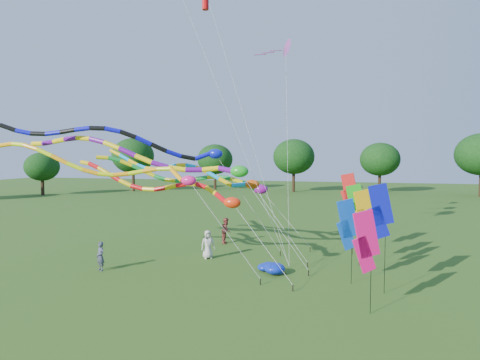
% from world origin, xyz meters
% --- Properties ---
extents(ground, '(160.00, 160.00, 0.00)m').
position_xyz_m(ground, '(0.00, 0.00, 0.00)').
color(ground, '#235115').
rests_on(ground, ground).
extents(tree_ring, '(119.28, 115.23, 9.67)m').
position_xyz_m(tree_ring, '(0.66, 3.27, 5.52)').
color(tree_ring, '#382314').
rests_on(tree_ring, ground).
extents(tube_kite_red, '(12.57, 2.71, 6.41)m').
position_xyz_m(tube_kite_red, '(-3.52, 2.71, 4.47)').
color(tube_kite_red, black).
rests_on(tube_kite_red, ground).
extents(tube_kite_orange, '(14.05, 1.73, 7.44)m').
position_xyz_m(tube_kite_orange, '(-6.17, 1.08, 5.61)').
color(tube_kite_orange, black).
rests_on(tube_kite_orange, ground).
extents(tube_kite_purple, '(16.53, 1.20, 7.94)m').
position_xyz_m(tube_kite_purple, '(-5.03, 3.49, 6.06)').
color(tube_kite_purple, black).
rests_on(tube_kite_purple, ground).
extents(tube_kite_blue, '(14.75, 5.63, 8.50)m').
position_xyz_m(tube_kite_blue, '(-6.26, 3.99, 6.90)').
color(tube_kite_blue, black).
rests_on(tube_kite_blue, ground).
extents(tube_kite_cyan, '(14.09, 3.80, 7.13)m').
position_xyz_m(tube_kite_cyan, '(-4.12, 6.79, 5.16)').
color(tube_kite_cyan, black).
rests_on(tube_kite_cyan, ground).
extents(tube_kite_green, '(13.94, 1.92, 6.76)m').
position_xyz_m(tube_kite_green, '(-3.90, 7.96, 4.67)').
color(tube_kite_green, black).
rests_on(tube_kite_green, ground).
extents(delta_kite_high_c, '(3.50, 8.07, 15.25)m').
position_xyz_m(delta_kite_high_c, '(1.26, 11.23, 13.65)').
color(delta_kite_high_c, black).
rests_on(delta_kite_high_c, ground).
extents(banner_pole_red, '(1.15, 0.32, 5.13)m').
position_xyz_m(banner_pole_red, '(5.63, 8.84, 3.86)').
color(banner_pole_red, black).
rests_on(banner_pole_red, ground).
extents(banner_pole_orange, '(1.11, 0.50, 4.44)m').
position_xyz_m(banner_pole_orange, '(6.25, 4.88, 3.17)').
color(banner_pole_orange, black).
rests_on(banner_pole_orange, ground).
extents(banner_pole_green, '(1.16, 0.19, 4.63)m').
position_xyz_m(banner_pole_green, '(5.91, 6.09, 3.36)').
color(banner_pole_green, black).
rests_on(banner_pole_green, ground).
extents(banner_pole_blue_a, '(1.10, 0.53, 4.15)m').
position_xyz_m(banner_pole_blue_a, '(5.41, 2.70, 2.89)').
color(banner_pole_blue_a, black).
rests_on(banner_pole_blue_a, ground).
extents(banner_pole_blue_b, '(1.16, 0.17, 4.98)m').
position_xyz_m(banner_pole_blue_b, '(6.79, 1.74, 3.71)').
color(banner_pole_blue_b, black).
rests_on(banner_pole_blue_b, ground).
extents(banner_pole_magenta_a, '(1.09, 0.55, 4.12)m').
position_xyz_m(banner_pole_magenta_a, '(6.03, -0.93, 2.87)').
color(banner_pole_magenta_a, black).
rests_on(banner_pole_magenta_a, ground).
extents(blue_nylon_heap, '(1.65, 1.51, 0.51)m').
position_xyz_m(blue_nylon_heap, '(1.60, 3.22, 0.23)').
color(blue_nylon_heap, '#0C24A8').
rests_on(blue_nylon_heap, ground).
extents(person_a, '(0.99, 0.91, 1.70)m').
position_xyz_m(person_a, '(-2.60, 5.67, 0.85)').
color(person_a, beige).
rests_on(person_a, ground).
extents(person_b, '(0.68, 0.60, 1.56)m').
position_xyz_m(person_b, '(-7.38, 1.84, 0.78)').
color(person_b, '#3F4259').
rests_on(person_b, ground).
extents(person_c, '(0.73, 0.91, 1.80)m').
position_xyz_m(person_c, '(-2.68, 9.97, 0.90)').
color(person_c, '#9B3F38').
rests_on(person_c, ground).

